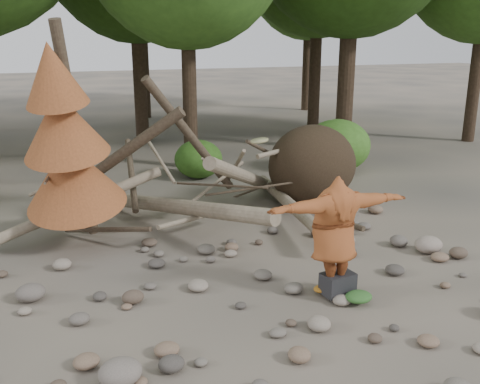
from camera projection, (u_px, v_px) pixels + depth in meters
name	position (u px, v px, depth m)	size (l,w,h in m)	color
ground	(300.00, 298.00, 8.53)	(120.00, 120.00, 0.00)	#514C44
deadfall_pile	(292.00, 170.00, 12.76)	(8.55, 5.24, 3.30)	#332619
dead_conifer	(67.00, 144.00, 9.83)	(2.06, 2.16, 4.35)	#4C3F30
bush_mid	(198.00, 159.00, 15.61)	(1.40, 1.40, 1.12)	#35651D
bush_right	(337.00, 145.00, 16.33)	(2.00, 2.00, 1.60)	#417825
frisbee_thrower	(334.00, 235.00, 8.34)	(2.49, 0.93, 2.50)	brown
backpack	(338.00, 287.00, 8.53)	(0.51, 0.34, 0.34)	black
cloth_green	(358.00, 300.00, 8.30)	(0.43, 0.36, 0.16)	#2D5D25
cloth_orange	(322.00, 292.00, 8.62)	(0.29, 0.23, 0.10)	#9D601A
boulder_front_left	(120.00, 372.00, 6.38)	(0.53, 0.47, 0.32)	slate
boulder_mid_right	(429.00, 245.00, 10.27)	(0.54, 0.49, 0.32)	gray
boulder_mid_left	(30.00, 293.00, 8.40)	(0.46, 0.41, 0.28)	#645B54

